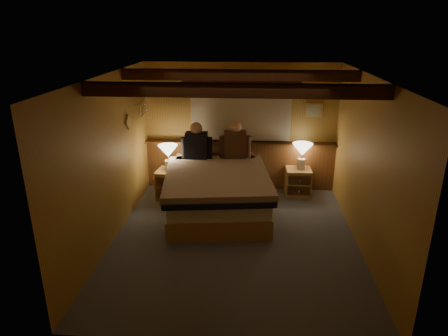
# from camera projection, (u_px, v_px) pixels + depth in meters

# --- Properties ---
(floor) EXTENTS (4.20, 4.20, 0.00)m
(floor) POSITION_uv_depth(u_px,v_px,m) (235.00, 239.00, 5.99)
(floor) COLOR #4A4E58
(floor) RESTS_ON ground
(ceiling) EXTENTS (4.20, 4.20, 0.00)m
(ceiling) POSITION_uv_depth(u_px,v_px,m) (236.00, 76.00, 5.18)
(ceiling) COLOR #D89451
(ceiling) RESTS_ON wall_back
(wall_back) EXTENTS (3.60, 0.00, 3.60)m
(wall_back) POSITION_uv_depth(u_px,v_px,m) (241.00, 127.00, 7.55)
(wall_back) COLOR #BF9344
(wall_back) RESTS_ON floor
(wall_left) EXTENTS (0.00, 4.20, 4.20)m
(wall_left) POSITION_uv_depth(u_px,v_px,m) (110.00, 160.00, 5.71)
(wall_left) COLOR #BF9344
(wall_left) RESTS_ON floor
(wall_right) EXTENTS (0.00, 4.20, 4.20)m
(wall_right) POSITION_uv_depth(u_px,v_px,m) (367.00, 167.00, 5.46)
(wall_right) COLOR #BF9344
(wall_right) RESTS_ON floor
(wall_front) EXTENTS (3.60, 0.00, 3.60)m
(wall_front) POSITION_uv_depth(u_px,v_px,m) (225.00, 239.00, 3.61)
(wall_front) COLOR #BF9344
(wall_front) RESTS_ON floor
(wainscot) EXTENTS (3.60, 0.23, 0.94)m
(wainscot) POSITION_uv_depth(u_px,v_px,m) (240.00, 164.00, 7.73)
(wainscot) COLOR brown
(wainscot) RESTS_ON wall_back
(curtain_window) EXTENTS (2.18, 0.09, 1.11)m
(curtain_window) POSITION_uv_depth(u_px,v_px,m) (241.00, 111.00, 7.38)
(curtain_window) COLOR #422310
(curtain_window) RESTS_ON wall_back
(ceiling_beams) EXTENTS (3.60, 1.65, 0.16)m
(ceiling_beams) POSITION_uv_depth(u_px,v_px,m) (237.00, 82.00, 5.35)
(ceiling_beams) COLOR #422310
(ceiling_beams) RESTS_ON ceiling
(coat_rail) EXTENTS (0.05, 0.55, 0.24)m
(coat_rail) POSITION_uv_depth(u_px,v_px,m) (142.00, 107.00, 7.02)
(coat_rail) COLOR silver
(coat_rail) RESTS_ON wall_left
(framed_print) EXTENTS (0.30, 0.04, 0.25)m
(framed_print) POSITION_uv_depth(u_px,v_px,m) (314.00, 110.00, 7.32)
(framed_print) COLOR tan
(framed_print) RESTS_ON wall_back
(bed) EXTENTS (1.91, 2.35, 0.74)m
(bed) POSITION_uv_depth(u_px,v_px,m) (217.00, 191.00, 6.73)
(bed) COLOR tan
(bed) RESTS_ON floor
(nightstand_left) EXTENTS (0.54, 0.49, 0.54)m
(nightstand_left) POSITION_uv_depth(u_px,v_px,m) (171.00, 184.00, 7.33)
(nightstand_left) COLOR tan
(nightstand_left) RESTS_ON floor
(nightstand_right) EXTENTS (0.46, 0.42, 0.50)m
(nightstand_right) POSITION_uv_depth(u_px,v_px,m) (298.00, 182.00, 7.49)
(nightstand_right) COLOR tan
(nightstand_right) RESTS_ON floor
(lamp_left) EXTENTS (0.35, 0.35, 0.46)m
(lamp_left) POSITION_uv_depth(u_px,v_px,m) (168.00, 153.00, 7.18)
(lamp_left) COLOR silver
(lamp_left) RESTS_ON nightstand_left
(lamp_right) EXTENTS (0.37, 0.37, 0.48)m
(lamp_right) POSITION_uv_depth(u_px,v_px,m) (302.00, 151.00, 7.32)
(lamp_right) COLOR silver
(lamp_right) RESTS_ON nightstand_right
(person_left) EXTENTS (0.57, 0.23, 0.69)m
(person_left) POSITION_uv_depth(u_px,v_px,m) (197.00, 144.00, 7.20)
(person_left) COLOR black
(person_left) RESTS_ON bed
(person_right) EXTENTS (0.58, 0.26, 0.71)m
(person_right) POSITION_uv_depth(u_px,v_px,m) (235.00, 143.00, 7.23)
(person_right) COLOR #4B2F1E
(person_right) RESTS_ON bed
(duffel_bag) EXTENTS (0.57, 0.39, 0.38)m
(duffel_bag) POSITION_uv_depth(u_px,v_px,m) (190.00, 193.00, 7.19)
(duffel_bag) COLOR black
(duffel_bag) RESTS_ON floor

